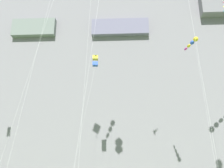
# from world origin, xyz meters

# --- Properties ---
(cliff_face) EXTENTS (180.00, 32.74, 79.51)m
(cliff_face) POSITION_xyz_m (0.01, 62.35, 39.75)
(cliff_face) COLOR gray
(cliff_face) RESTS_ON ground
(kite_windsock_mid_right) EXTENTS (1.79, 9.16, 19.58)m
(kite_windsock_mid_right) POSITION_xyz_m (11.09, 27.92, 19.15)
(kite_windsock_mid_right) COLOR yellow
(kite_windsock_mid_right) RESTS_ON ground
(kite_box_high_center) EXTENTS (3.06, 2.72, 19.01)m
(kite_box_high_center) POSITION_xyz_m (-4.03, 31.74, 18.10)
(kite_box_high_center) COLOR yellow
(kite_box_high_center) RESTS_ON ground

